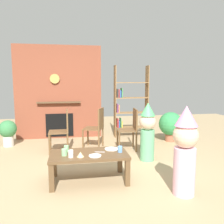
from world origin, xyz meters
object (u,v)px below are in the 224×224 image
paper_cup_center (120,149)px  child_in_pink (148,130)px  child_with_cone_hat (185,148)px  coffee_table (89,157)px  paper_cup_near_right (66,149)px  paper_cup_near_left (71,154)px  birthday_cake_slice (80,154)px  bookshelf (129,104)px  potted_plant_short (8,131)px  paper_plate_rear (95,156)px  paper_cup_far_left (64,152)px  dining_chair_middle (97,125)px  potted_plant_tall (171,125)px  paper_plate_front (111,149)px  dining_chair_left (63,128)px  dining_chair_right (131,127)px

paper_cup_center → child_in_pink: (0.68, 0.76, 0.10)m
paper_cup_center → child_with_cone_hat: bearing=-39.0°
coffee_table → paper_cup_near_right: bearing=157.4°
coffee_table → paper_cup_near_right: (-0.33, 0.14, 0.11)m
paper_cup_near_right → paper_cup_near_left: bearing=-76.5°
birthday_cake_slice → child_in_pink: 1.55m
bookshelf → potted_plant_short: bookshelf is taller
child_with_cone_hat → potted_plant_short: bearing=-16.7°
paper_cup_near_left → child_in_pink: child_in_pink is taller
paper_cup_center → paper_plate_rear: (-0.39, -0.12, -0.04)m
bookshelf → paper_cup_far_left: 3.17m
dining_chair_middle → potted_plant_tall: size_ratio=1.23×
paper_plate_front → paper_cup_center: bearing=-59.0°
paper_plate_rear → potted_plant_short: potted_plant_short is taller
coffee_table → potted_plant_short: size_ratio=1.90×
child_with_cone_hat → potted_plant_tall: bearing=-82.8°
paper_cup_near_left → paper_cup_center: (0.73, 0.12, -0.01)m
coffee_table → child_with_cone_hat: bearing=-27.5°
paper_cup_near_left → child_with_cone_hat: size_ratio=0.09×
paper_cup_near_left → child_with_cone_hat: (1.46, -0.48, 0.14)m
bookshelf → child_in_pink: size_ratio=1.74×
dining_chair_left → potted_plant_tall: bearing=-171.7°
coffee_table → potted_plant_short: potted_plant_short is taller
dining_chair_middle → child_with_cone_hat: bearing=132.5°
child_in_pink → coffee_table: bearing=0.0°
paper_plate_rear → dining_chair_left: size_ratio=0.20×
paper_plate_rear → dining_chair_middle: dining_chair_middle is taller
paper_cup_near_left → dining_chair_middle: (0.57, 1.85, 0.03)m
dining_chair_middle → potted_plant_tall: (1.86, 0.27, -0.09)m
paper_cup_near_right → child_in_pink: size_ratio=0.08×
bookshelf → paper_plate_front: bookshelf is taller
paper_cup_near_right → child_with_cone_hat: 1.72m
dining_chair_right → paper_plate_front: bearing=67.9°
paper_cup_near_right → dining_chair_middle: (0.63, 1.57, 0.04)m
paper_cup_near_left → child_with_cone_hat: child_with_cone_hat is taller
dining_chair_right → potted_plant_tall: 1.28m
paper_cup_far_left → child_with_cone_hat: size_ratio=0.08×
paper_cup_near_right → child_in_pink: child_in_pink is taller
coffee_table → dining_chair_right: size_ratio=1.27×
birthday_cake_slice → dining_chair_left: dining_chair_left is taller
coffee_table → child_in_pink: (1.15, 0.73, 0.22)m
birthday_cake_slice → dining_chair_middle: (0.43, 1.85, 0.05)m
paper_cup_near_left → paper_cup_far_left: size_ratio=1.06×
coffee_table → dining_chair_left: 1.58m
birthday_cake_slice → paper_cup_near_right: bearing=125.2°
child_with_cone_hat → child_in_pink: (-0.05, 1.35, -0.05)m
paper_cup_near_right → paper_plate_front: size_ratio=0.43×
paper_cup_near_left → birthday_cake_slice: size_ratio=1.04×
bookshelf → paper_cup_center: size_ratio=20.49×
paper_plate_front → potted_plant_short: 2.92m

